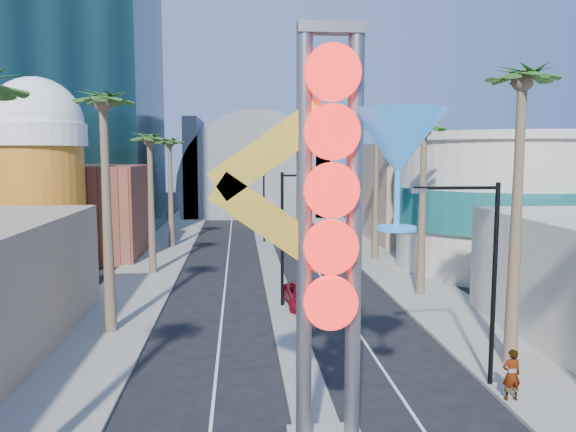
# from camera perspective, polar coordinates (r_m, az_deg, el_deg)

# --- Properties ---
(sidewalk_west) EXTENTS (5.00, 100.00, 0.15)m
(sidewalk_west) POSITION_cam_1_polar(r_m,az_deg,el_deg) (48.59, -13.26, -4.44)
(sidewalk_west) COLOR gray
(sidewalk_west) RESTS_ON ground
(sidewalk_east) EXTENTS (5.00, 100.00, 0.15)m
(sidewalk_east) POSITION_cam_1_polar(r_m,az_deg,el_deg) (49.55, 9.10, -4.14)
(sidewalk_east) COLOR gray
(sidewalk_east) RESTS_ON ground
(median) EXTENTS (1.60, 84.00, 0.15)m
(median) POSITION_cam_1_polar(r_m,az_deg,el_deg) (51.09, -2.14, -3.74)
(median) COLOR gray
(median) RESTS_ON ground
(hotel_tower) EXTENTS (20.00, 20.00, 50.00)m
(hotel_tower) POSITION_cam_1_polar(r_m,az_deg,el_deg) (68.98, -22.62, 19.28)
(hotel_tower) COLOR black
(hotel_tower) RESTS_ON ground
(brick_filler_west) EXTENTS (10.00, 10.00, 8.00)m
(brick_filler_west) POSITION_cam_1_polar(r_m,az_deg,el_deg) (52.26, -19.97, 0.45)
(brick_filler_west) COLOR brown
(brick_filler_west) RESTS_ON ground
(filler_east) EXTENTS (10.00, 20.00, 10.00)m
(filler_east) POSITION_cam_1_polar(r_m,az_deg,el_deg) (63.13, 12.05, 2.57)
(filler_east) COLOR tan
(filler_east) RESTS_ON ground
(beer_mug) EXTENTS (7.00, 7.00, 14.50)m
(beer_mug) POSITION_cam_1_polar(r_m,az_deg,el_deg) (44.67, -24.04, 4.27)
(beer_mug) COLOR #BE7C19
(beer_mug) RESTS_ON ground
(turquoise_building) EXTENTS (16.60, 16.60, 10.60)m
(turquoise_building) POSITION_cam_1_polar(r_m,az_deg,el_deg) (47.09, 20.81, 1.32)
(turquoise_building) COLOR #C0B6A2
(turquoise_building) RESTS_ON ground
(canopy) EXTENTS (22.00, 16.00, 22.00)m
(canopy) POSITION_cam_1_polar(r_m,az_deg,el_deg) (84.40, -3.31, 3.17)
(canopy) COLOR slate
(canopy) RESTS_ON ground
(neon_sign) EXTENTS (6.53, 2.60, 12.55)m
(neon_sign) POSITION_cam_1_polar(r_m,az_deg,el_deg) (15.64, 7.20, -0.19)
(neon_sign) COLOR gray
(neon_sign) RESTS_ON ground
(streetlight_0) EXTENTS (3.79, 0.25, 8.00)m
(streetlight_0) POSITION_cam_1_polar(r_m,az_deg,el_deg) (32.64, 0.36, -1.00)
(streetlight_0) COLOR black
(streetlight_0) RESTS_ON ground
(streetlight_1) EXTENTS (3.79, 0.25, 8.00)m
(streetlight_1) POSITION_cam_1_polar(r_m,az_deg,el_deg) (56.41, -3.03, 2.13)
(streetlight_1) COLOR black
(streetlight_1) RESTS_ON ground
(streetlight_2) EXTENTS (3.45, 0.25, 8.00)m
(streetlight_2) POSITION_cam_1_polar(r_m,az_deg,el_deg) (22.63, 19.18, -4.80)
(streetlight_2) COLOR black
(streetlight_2) RESTS_ON ground
(palm_1) EXTENTS (2.40, 2.40, 12.70)m
(palm_1) POSITION_cam_1_polar(r_m,az_deg,el_deg) (29.02, -18.24, 9.53)
(palm_1) COLOR brown
(palm_1) RESTS_ON ground
(palm_2) EXTENTS (2.40, 2.40, 11.20)m
(palm_2) POSITION_cam_1_polar(r_m,az_deg,el_deg) (42.73, -13.88, 6.76)
(palm_2) COLOR brown
(palm_2) RESTS_ON ground
(palm_3) EXTENTS (2.40, 2.40, 11.20)m
(palm_3) POSITION_cam_1_polar(r_m,az_deg,el_deg) (54.61, -11.94, 6.70)
(palm_3) COLOR brown
(palm_3) RESTS_ON ground
(palm_5) EXTENTS (2.40, 2.40, 13.20)m
(palm_5) POSITION_cam_1_polar(r_m,az_deg,el_deg) (25.11, 22.66, 10.90)
(palm_5) COLOR brown
(palm_5) RESTS_ON ground
(palm_6) EXTENTS (2.40, 2.40, 11.70)m
(palm_6) POSITION_cam_1_polar(r_m,az_deg,el_deg) (36.11, 13.66, 7.57)
(palm_6) COLOR brown
(palm_6) RESTS_ON ground
(palm_7) EXTENTS (2.40, 2.40, 12.70)m
(palm_7) POSITION_cam_1_polar(r_m,az_deg,el_deg) (47.66, 9.04, 8.43)
(palm_7) COLOR brown
(palm_7) RESTS_ON ground
(red_pickup) EXTENTS (2.48, 5.02, 1.37)m
(red_pickup) POSITION_cam_1_polar(r_m,az_deg,el_deg) (33.53, 1.80, -8.10)
(red_pickup) COLOR maroon
(red_pickup) RESTS_ON ground
(pedestrian_a) EXTENTS (0.70, 0.47, 1.90)m
(pedestrian_a) POSITION_cam_1_polar(r_m,az_deg,el_deg) (22.63, 21.75, -14.74)
(pedestrian_a) COLOR gray
(pedestrian_a) RESTS_ON sidewalk_east
(pedestrian_b) EXTENTS (1.04, 0.87, 1.92)m
(pedestrian_b) POSITION_cam_1_polar(r_m,az_deg,el_deg) (35.27, 18.60, -7.00)
(pedestrian_b) COLOR gray
(pedestrian_b) RESTS_ON sidewalk_east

